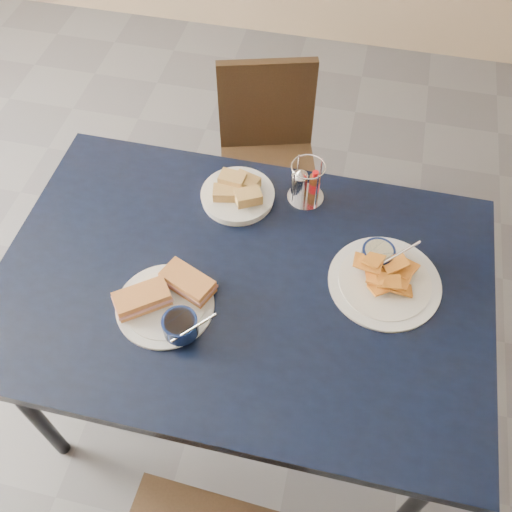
% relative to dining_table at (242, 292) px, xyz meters
% --- Properties ---
extents(ground, '(6.00, 6.00, 0.00)m').
position_rel_dining_table_xyz_m(ground, '(-0.16, -0.20, -0.69)').
color(ground, '#4F4F53').
rests_on(ground, ground).
extents(dining_table, '(1.34, 0.90, 0.75)m').
position_rel_dining_table_xyz_m(dining_table, '(0.00, 0.00, 0.00)').
color(dining_table, black).
rests_on(dining_table, ground).
extents(chair_far, '(0.46, 0.45, 0.79)m').
position_rel_dining_table_xyz_m(chair_far, '(-0.08, 0.83, -0.24)').
color(chair_far, black).
rests_on(chair_far, ground).
extents(sandwich_plate, '(0.30, 0.26, 0.12)m').
position_rel_dining_table_xyz_m(sandwich_plate, '(-0.17, -0.12, 0.08)').
color(sandwich_plate, white).
rests_on(sandwich_plate, dining_table).
extents(plantain_plate, '(0.30, 0.30, 0.12)m').
position_rel_dining_table_xyz_m(plantain_plate, '(0.37, 0.10, 0.08)').
color(plantain_plate, white).
rests_on(plantain_plate, dining_table).
extents(bread_basket, '(0.22, 0.22, 0.07)m').
position_rel_dining_table_xyz_m(bread_basket, '(-0.08, 0.29, 0.08)').
color(bread_basket, white).
rests_on(bread_basket, dining_table).
extents(condiment_caddy, '(0.11, 0.11, 0.14)m').
position_rel_dining_table_xyz_m(condiment_caddy, '(0.11, 0.34, 0.11)').
color(condiment_caddy, silver).
rests_on(condiment_caddy, dining_table).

